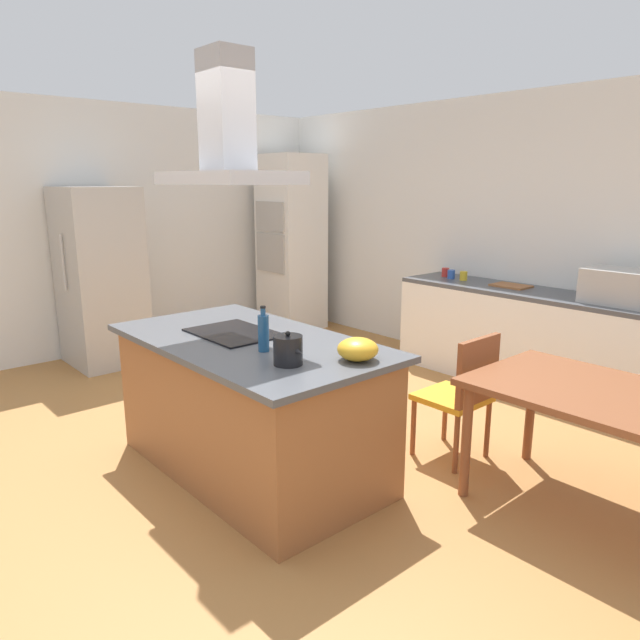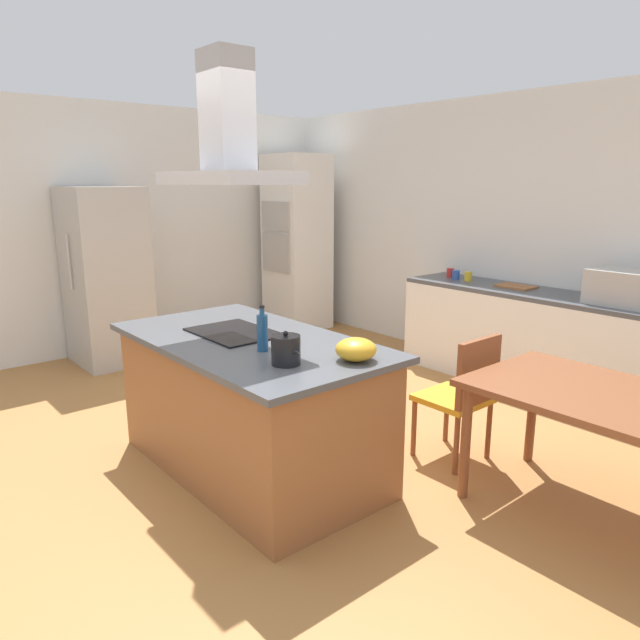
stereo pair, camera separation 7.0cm
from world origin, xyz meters
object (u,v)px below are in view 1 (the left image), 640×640
Objects in this scene: cooktop at (234,333)px; countertop_microwave at (618,287)px; tea_kettle at (288,350)px; olive_oil_bottle at (263,332)px; dining_table at (604,406)px; mixing_bowl at (358,349)px; range_hood at (227,142)px; chair_at_left_end at (463,390)px; cutting_board at (511,286)px; coffee_mug_red at (445,272)px; coffee_mug_yellow at (463,276)px; wall_oven_stack at (291,243)px; refrigerator at (101,277)px; coffee_mug_blue at (451,274)px.

cooktop is 3.14m from countertop_microwave.
tea_kettle is 0.30m from olive_oil_bottle.
dining_table is at bearing 40.33° from olive_oil_bottle.
olive_oil_bottle is at bearing 170.29° from tea_kettle.
mixing_bowl is 0.26× the size of range_hood.
chair_at_left_end is (1.00, 1.15, -0.40)m from cooktop.
dining_table is at bearing 30.97° from cooktop.
countertop_microwave is 1.00m from cutting_board.
coffee_mug_red is 0.27m from coffee_mug_yellow.
wall_oven_stack is (-3.19, 2.74, 0.09)m from olive_oil_bottle.
olive_oil_bottle is at bearing -11.18° from range_hood.
wall_oven_stack reaches higher than cutting_board.
refrigerator is 4.83m from dining_table.
wall_oven_stack is (-3.48, 2.79, 0.12)m from tea_kettle.
countertop_microwave reaches higher than dining_table.
chair_at_left_end is at bearing 86.68° from mixing_bowl.
range_hood is at bearing 0.00° from cooktop.
refrigerator is (-2.55, -2.70, -0.03)m from coffee_mug_yellow.
countertop_microwave is 5.56× the size of coffee_mug_blue.
wall_oven_stack reaches higher than coffee_mug_blue.
tea_kettle reaches higher than coffee_mug_red.
mixing_bowl reaches higher than cooktop.
olive_oil_bottle reaches higher than dining_table.
coffee_mug_blue is at bearing 5.90° from wall_oven_stack.
refrigerator reaches higher than coffee_mug_yellow.
tea_kettle is at bearing -99.12° from countertop_microwave.
dining_table is (4.73, 0.95, -0.24)m from refrigerator.
dining_table is at bearing -46.95° from cutting_board.
cooktop is 6.67× the size of coffee_mug_red.
tea_kettle is 3.35m from coffee_mug_red.
range_hood is (-0.25, -2.93, 1.19)m from cutting_board.
chair_at_left_end is at bearing 66.30° from olive_oil_bottle.
cooktop is 2.83× the size of tea_kettle.
coffee_mug_red is at bearing 118.13° from mixing_bowl.
cutting_board is at bearing 3.80° from coffee_mug_blue.
coffee_mug_blue is (0.12, -0.07, 0.00)m from coffee_mug_red.
chair_at_left_end is at bearing -21.87° from wall_oven_stack.
olive_oil_bottle is 3.20m from coffee_mug_red.
coffee_mug_blue is 2.91m from dining_table.
range_hood is at bearing -113.24° from countertop_microwave.
tea_kettle is at bearing -5.50° from refrigerator.
coffee_mug_red reaches higher than dining_table.
cutting_board is (0.78, -0.03, -0.04)m from coffee_mug_red.
wall_oven_stack reaches higher than coffee_mug_yellow.
tea_kettle reaches higher than coffee_mug_blue.
countertop_microwave is at bearing -0.70° from coffee_mug_yellow.
coffee_mug_blue is 3.60m from refrigerator.
cooktop is 0.77m from tea_kettle.
dining_table is 0.93m from chair_at_left_end.
coffee_mug_blue is 0.06× the size of dining_table.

